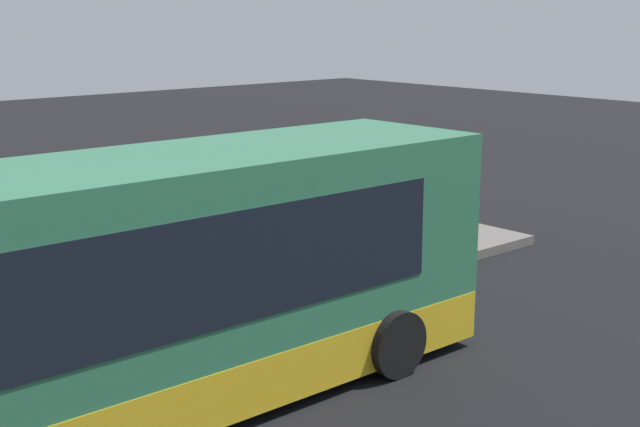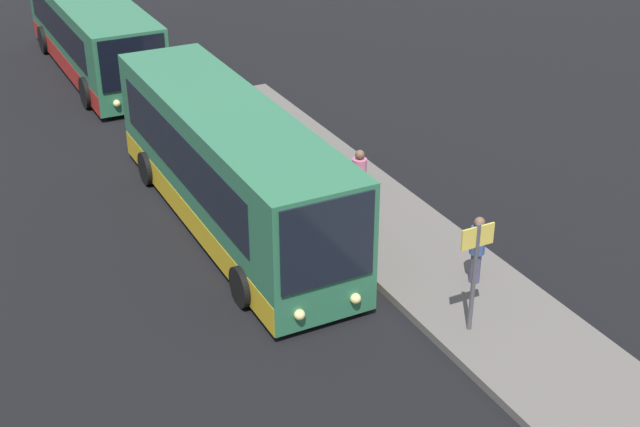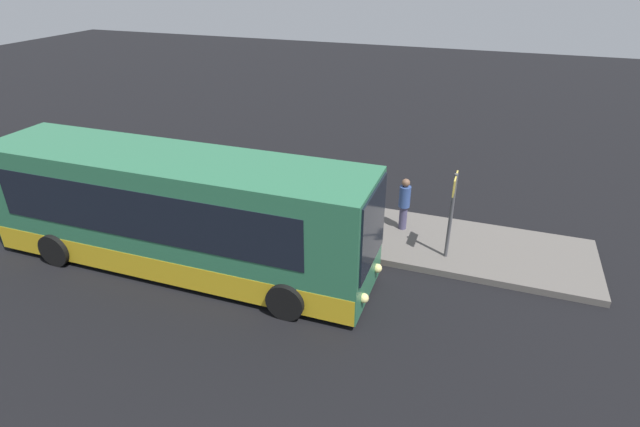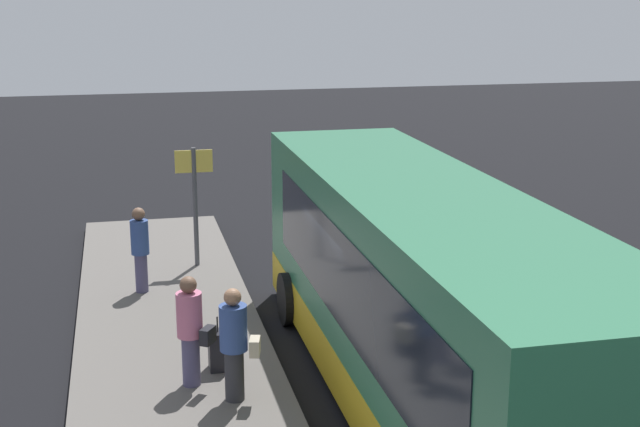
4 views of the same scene
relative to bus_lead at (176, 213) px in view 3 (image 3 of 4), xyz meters
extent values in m
plane|color=black|center=(1.08, 0.17, -1.60)|extent=(80.00, 80.00, 0.00)
cube|color=#605B56|center=(1.08, 3.35, -1.50)|extent=(20.00, 3.17, 0.19)
cube|color=#2D704C|center=(0.05, 0.00, 0.09)|extent=(10.70, 2.42, 3.05)
cube|color=gold|center=(0.05, 0.00, -1.08)|extent=(10.65, 2.44, 0.70)
cube|color=black|center=(-0.22, 0.00, 0.46)|extent=(8.78, 2.45, 1.34)
cube|color=black|center=(5.42, 0.00, 0.54)|extent=(0.06, 2.13, 1.95)
sphere|color=#F9E58C|center=(5.44, 0.67, -0.98)|extent=(0.24, 0.24, 0.24)
sphere|color=#F9E58C|center=(5.44, -0.67, -0.98)|extent=(0.24, 0.24, 0.24)
cylinder|color=black|center=(3.69, 1.21, -1.12)|extent=(0.95, 0.30, 0.95)
cylinder|color=black|center=(3.69, -1.21, -1.12)|extent=(0.95, 0.30, 0.95)
cylinder|color=black|center=(-3.27, 1.21, -1.12)|extent=(0.95, 0.30, 0.95)
cylinder|color=black|center=(-3.27, -1.21, -1.12)|extent=(0.95, 0.30, 0.95)
cylinder|color=#2D2D33|center=(0.49, 2.62, -1.03)|extent=(0.33, 0.33, 0.76)
cylinder|color=#334C8C|center=(0.49, 2.62, -0.32)|extent=(0.47, 0.47, 0.66)
sphere|color=#9E7051|center=(0.49, 2.62, 0.13)|extent=(0.25, 0.25, 0.25)
cube|color=beige|center=(0.42, 2.33, -0.60)|extent=(0.31, 0.20, 0.24)
cylinder|color=#4C476B|center=(5.50, 3.75, -1.03)|extent=(0.27, 0.27, 0.76)
cylinder|color=#334C8C|center=(5.50, 3.75, -0.32)|extent=(0.39, 0.39, 0.66)
sphere|color=brown|center=(5.50, 3.75, 0.14)|extent=(0.25, 0.25, 0.25)
cylinder|color=#4C476B|center=(1.11, 3.18, -1.02)|extent=(0.37, 0.37, 0.76)
cylinder|color=#CC6B8C|center=(1.11, 3.18, -0.31)|extent=(0.52, 0.52, 0.66)
sphere|color=brown|center=(1.11, 3.18, 0.15)|extent=(0.25, 0.25, 0.25)
cube|color=black|center=(0.96, 2.93, -0.59)|extent=(0.31, 0.27, 0.24)
cube|color=black|center=(1.57, 2.73, -1.10)|extent=(0.33, 0.28, 0.62)
cylinder|color=black|center=(1.57, 2.73, -0.67)|extent=(0.02, 0.02, 0.24)
cylinder|color=#4C4C51|center=(6.97, 2.56, -0.15)|extent=(0.10, 0.10, 2.51)
cube|color=#E5C64C|center=(6.97, 2.56, 0.82)|extent=(0.04, 0.77, 0.46)
camera|label=1|loc=(-4.68, -9.19, 3.34)|focal=50.00mm
camera|label=2|loc=(19.28, -7.27, 9.52)|focal=50.00mm
camera|label=3|loc=(7.64, -9.92, 6.13)|focal=28.00mm
camera|label=4|loc=(-11.11, 4.03, 4.28)|focal=50.00mm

